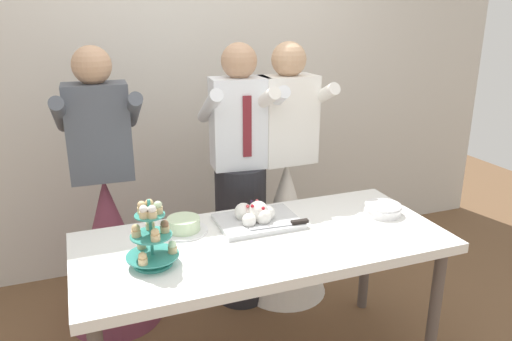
% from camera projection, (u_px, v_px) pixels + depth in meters
% --- Properties ---
extents(rear_wall, '(5.20, 0.10, 2.90)m').
position_uv_depth(rear_wall, '(188.00, 66.00, 3.48)').
color(rear_wall, beige).
rests_on(rear_wall, ground_plane).
extents(dessert_table, '(1.80, 0.80, 0.78)m').
position_uv_depth(dessert_table, '(263.00, 252.00, 2.43)').
color(dessert_table, white).
rests_on(dessert_table, ground_plane).
extents(cupcake_stand, '(0.23, 0.23, 0.31)m').
position_uv_depth(cupcake_stand, '(151.00, 237.00, 2.12)').
color(cupcake_stand, teal).
rests_on(cupcake_stand, dessert_table).
extents(main_cake_tray, '(0.44, 0.31, 0.12)m').
position_uv_depth(main_cake_tray, '(257.00, 217.00, 2.56)').
color(main_cake_tray, silver).
rests_on(main_cake_tray, dessert_table).
extents(plate_stack, '(0.20, 0.20, 0.05)m').
position_uv_depth(plate_stack, '(383.00, 209.00, 2.68)').
color(plate_stack, white).
rests_on(plate_stack, dessert_table).
extents(round_cake, '(0.24, 0.24, 0.08)m').
position_uv_depth(round_cake, '(184.00, 226.00, 2.47)').
color(round_cake, white).
rests_on(round_cake, dessert_table).
extents(person_groom, '(0.50, 0.52, 1.66)m').
position_uv_depth(person_groom, '(241.00, 192.00, 3.08)').
color(person_groom, '#232328').
rests_on(person_groom, ground_plane).
extents(person_bride, '(0.56, 0.56, 1.66)m').
position_uv_depth(person_bride, '(286.00, 211.00, 3.22)').
color(person_bride, white).
rests_on(person_bride, ground_plane).
extents(person_guest, '(0.56, 0.56, 1.66)m').
position_uv_depth(person_guest, '(109.00, 232.00, 2.92)').
color(person_guest, brown).
rests_on(person_guest, ground_plane).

